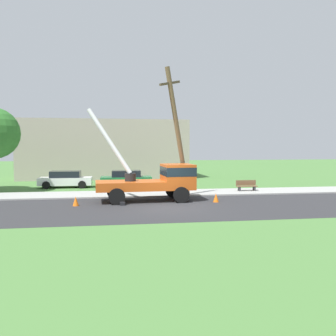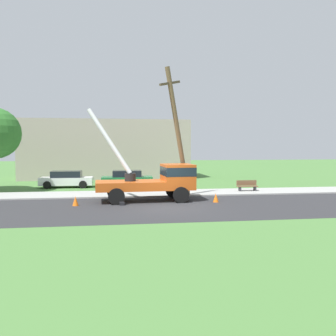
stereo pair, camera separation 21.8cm
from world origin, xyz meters
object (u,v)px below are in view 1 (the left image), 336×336
(parked_sedan_white, at_px, (66,179))
(parked_sedan_green, at_px, (126,178))
(leaning_utility_pole, at_px, (178,131))
(park_bench, at_px, (246,186))
(traffic_cone_ahead, at_px, (216,198))
(utility_truck, at_px, (158,179))
(traffic_cone_behind, at_px, (76,201))

(parked_sedan_white, distance_m, parked_sedan_green, 5.16)
(parked_sedan_white, bearing_deg, leaning_utility_pole, -40.91)
(leaning_utility_pole, relative_size, park_bench, 5.52)
(traffic_cone_ahead, xyz_separation_m, park_bench, (3.79, 4.58, 0.18))
(park_bench, bearing_deg, traffic_cone_ahead, -129.63)
(utility_truck, bearing_deg, leaning_utility_pole, 42.12)
(traffic_cone_behind, xyz_separation_m, park_bench, (12.37, 4.71, 0.18))
(leaning_utility_pole, bearing_deg, parked_sedan_green, 114.20)
(parked_sedan_white, bearing_deg, traffic_cone_behind, -79.83)
(utility_truck, xyz_separation_m, parked_sedan_white, (-6.85, 8.66, -0.70))
(traffic_cone_behind, bearing_deg, parked_sedan_green, 71.34)
(leaning_utility_pole, distance_m, parked_sedan_white, 11.74)
(traffic_cone_ahead, relative_size, park_bench, 0.35)
(traffic_cone_ahead, xyz_separation_m, parked_sedan_green, (-5.22, 9.81, 0.43))
(utility_truck, height_order, traffic_cone_behind, utility_truck)
(utility_truck, distance_m, parked_sedan_white, 11.07)
(traffic_cone_behind, xyz_separation_m, parked_sedan_white, (-1.80, 10.02, 0.43))
(utility_truck, height_order, park_bench, utility_truck)
(traffic_cone_ahead, xyz_separation_m, traffic_cone_behind, (-8.58, -0.13, 0.00))
(traffic_cone_behind, distance_m, parked_sedan_white, 10.19)
(parked_sedan_white, xyz_separation_m, park_bench, (14.17, -5.31, -0.25))
(parked_sedan_green, bearing_deg, park_bench, -30.15)
(traffic_cone_behind, relative_size, park_bench, 0.35)
(parked_sedan_green, xyz_separation_m, park_bench, (9.01, -5.23, -0.25))
(parked_sedan_white, bearing_deg, parked_sedan_green, -0.79)
(utility_truck, distance_m, park_bench, 8.10)
(utility_truck, xyz_separation_m, traffic_cone_ahead, (3.52, -1.22, -1.13))
(parked_sedan_green, bearing_deg, utility_truck, -78.83)
(traffic_cone_ahead, bearing_deg, parked_sedan_white, 136.39)
(leaning_utility_pole, distance_m, parked_sedan_green, 8.77)
(park_bench, bearing_deg, parked_sedan_white, 159.47)
(utility_truck, height_order, traffic_cone_ahead, utility_truck)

